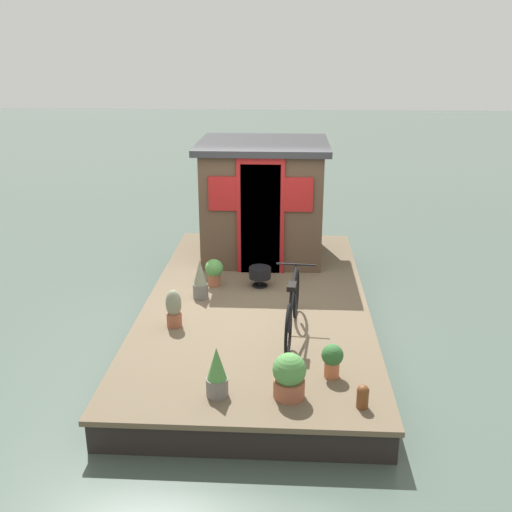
# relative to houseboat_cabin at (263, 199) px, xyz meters

# --- Properties ---
(ground_plane) EXTENTS (60.00, 60.00, 0.00)m
(ground_plane) POSITION_rel_houseboat_cabin_xyz_m (-1.87, 0.00, -1.37)
(ground_plane) COLOR #47564C
(houseboat_deck) EXTENTS (5.97, 3.05, 0.41)m
(houseboat_deck) POSITION_rel_houseboat_cabin_xyz_m (-1.87, 0.00, -1.16)
(houseboat_deck) COLOR brown
(houseboat_deck) RESTS_ON ground_plane
(houseboat_cabin) EXTENTS (1.91, 2.08, 1.90)m
(houseboat_cabin) POSITION_rel_houseboat_cabin_xyz_m (0.00, 0.00, 0.00)
(houseboat_cabin) COLOR #4C3828
(houseboat_cabin) RESTS_ON houseboat_deck
(bicycle) EXTENTS (1.73, 0.50, 0.77)m
(bicycle) POSITION_rel_houseboat_cabin_xyz_m (-2.98, -0.49, -0.60)
(bicycle) COLOR black
(bicycle) RESTS_ON houseboat_deck
(potted_plant_ivy) EXTENTS (0.22, 0.22, 0.54)m
(potted_plant_ivy) POSITION_rel_houseboat_cabin_xyz_m (-4.34, 0.27, -0.70)
(potted_plant_ivy) COLOR slate
(potted_plant_ivy) RESTS_ON houseboat_deck
(potted_plant_basil) EXTENTS (0.27, 0.27, 0.41)m
(potted_plant_basil) POSITION_rel_houseboat_cabin_xyz_m (-1.44, 0.65, -0.73)
(potted_plant_basil) COLOR #935138
(potted_plant_basil) RESTS_ON houseboat_deck
(potted_plant_geranium) EXTENTS (0.21, 0.21, 0.56)m
(potted_plant_geranium) POSITION_rel_houseboat_cabin_xyz_m (-1.90, 0.79, -0.69)
(potted_plant_geranium) COLOR slate
(potted_plant_geranium) RESTS_ON houseboat_deck
(potted_plant_rosemary) EXTENTS (0.20, 0.20, 0.49)m
(potted_plant_rosemary) POSITION_rel_houseboat_cabin_xyz_m (-2.80, 0.99, -0.72)
(potted_plant_rosemary) COLOR #935138
(potted_plant_rosemary) RESTS_ON houseboat_deck
(potted_plant_sage) EXTENTS (0.34, 0.34, 0.48)m
(potted_plant_sage) POSITION_rel_houseboat_cabin_xyz_m (-4.32, -0.46, -0.72)
(potted_plant_sage) COLOR #935138
(potted_plant_sage) RESTS_ON houseboat_deck
(potted_plant_thyme) EXTENTS (0.23, 0.23, 0.37)m
(potted_plant_thyme) POSITION_rel_houseboat_cabin_xyz_m (-3.91, -0.91, -0.75)
(potted_plant_thyme) COLOR #B2603D
(potted_plant_thyme) RESTS_ON houseboat_deck
(charcoal_grill) EXTENTS (0.32, 0.32, 0.29)m
(charcoal_grill) POSITION_rel_houseboat_cabin_xyz_m (-1.42, -0.02, -0.76)
(charcoal_grill) COLOR black
(charcoal_grill) RESTS_ON houseboat_deck
(mooring_bollard) EXTENTS (0.12, 0.12, 0.24)m
(mooring_bollard) POSITION_rel_houseboat_cabin_xyz_m (-4.47, -1.18, -0.83)
(mooring_bollard) COLOR brown
(mooring_bollard) RESTS_ON houseboat_deck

